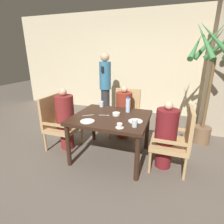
{
  "coord_description": "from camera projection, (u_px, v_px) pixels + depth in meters",
  "views": [
    {
      "loc": [
        0.87,
        -2.47,
        1.68
      ],
      "look_at": [
        0.0,
        0.05,
        0.78
      ],
      "focal_mm": 28.0,
      "sensor_mm": 36.0,
      "label": 1
    }
  ],
  "objects": [
    {
      "name": "diner_in_far_chair",
      "position": [
        124.0,
        112.0,
        3.55
      ],
      "size": [
        0.32,
        0.32,
        1.07
      ],
      "color": "maroon",
      "rests_on": "ground_plane"
    },
    {
      "name": "glass_tall_near",
      "position": [
        101.0,
        104.0,
        3.25
      ],
      "size": [
        0.07,
        0.07,
        0.1
      ],
      "color": "silver",
      "rests_on": "dining_table"
    },
    {
      "name": "potted_palm",
      "position": [
        210.0,
        82.0,
        3.11
      ],
      "size": [
        0.89,
        0.87,
        2.24
      ],
      "color": "brown",
      "rests_on": "ground_plane"
    },
    {
      "name": "ground_plane",
      "position": [
        111.0,
        156.0,
        3.02
      ],
      "size": [
        16.0,
        16.0,
        0.0
      ],
      "primitive_type": "plane",
      "color": "#60564C"
    },
    {
      "name": "bowl_small",
      "position": [
        116.0,
        114.0,
        2.81
      ],
      "size": [
        0.12,
        0.12,
        0.04
      ],
      "color": "white",
      "rests_on": "dining_table"
    },
    {
      "name": "water_bottle",
      "position": [
        128.0,
        105.0,
        2.94
      ],
      "size": [
        0.08,
        0.08,
        0.26
      ],
      "color": "silver",
      "rests_on": "dining_table"
    },
    {
      "name": "chair_left_side",
      "position": [
        59.0,
        122.0,
        3.18
      ],
      "size": [
        0.54,
        0.54,
        0.97
      ],
      "color": "tan",
      "rests_on": "ground_plane"
    },
    {
      "name": "teacup_with_saucer",
      "position": [
        120.0,
        126.0,
        2.34
      ],
      "size": [
        0.11,
        0.11,
        0.06
      ],
      "color": "white",
      "rests_on": "dining_table"
    },
    {
      "name": "dining_table",
      "position": [
        111.0,
        121.0,
        2.82
      ],
      "size": [
        1.18,
        1.04,
        0.73
      ],
      "color": "#331E14",
      "rests_on": "ground_plane"
    },
    {
      "name": "standing_host",
      "position": [
        105.0,
        85.0,
        4.48
      ],
      "size": [
        0.29,
        0.33,
        1.7
      ],
      "color": "#2D2D33",
      "rests_on": "ground_plane"
    },
    {
      "name": "wall_back",
      "position": [
        142.0,
        64.0,
        4.91
      ],
      "size": [
        8.0,
        0.06,
        2.8
      ],
      "color": "beige",
      "rests_on": "ground_plane"
    },
    {
      "name": "fork_beside_plate",
      "position": [
        105.0,
        115.0,
        2.81
      ],
      "size": [
        0.17,
        0.05,
        0.0
      ],
      "color": "silver",
      "rests_on": "dining_table"
    },
    {
      "name": "chair_right_side",
      "position": [
        176.0,
        139.0,
        2.55
      ],
      "size": [
        0.54,
        0.54,
        0.97
      ],
      "color": "tan",
      "rests_on": "ground_plane"
    },
    {
      "name": "salt_shaker",
      "position": [
        127.0,
        107.0,
        3.09
      ],
      "size": [
        0.03,
        0.03,
        0.08
      ],
      "color": "white",
      "rests_on": "dining_table"
    },
    {
      "name": "plate_main_right",
      "position": [
        135.0,
        121.0,
        2.56
      ],
      "size": [
        0.21,
        0.21,
        0.01
      ],
      "color": "white",
      "rests_on": "dining_table"
    },
    {
      "name": "diner_in_left_chair",
      "position": [
        65.0,
        119.0,
        3.1
      ],
      "size": [
        0.32,
        0.32,
        1.12
      ],
      "color": "maroon",
      "rests_on": "ground_plane"
    },
    {
      "name": "glass_tall_mid",
      "position": [
        135.0,
        123.0,
        2.36
      ],
      "size": [
        0.07,
        0.07,
        0.1
      ],
      "color": "silver",
      "rests_on": "dining_table"
    },
    {
      "name": "pepper_shaker",
      "position": [
        129.0,
        108.0,
        3.08
      ],
      "size": [
        0.03,
        0.03,
        0.08
      ],
      "color": "#4C3D2D",
      "rests_on": "dining_table"
    },
    {
      "name": "pillar_stone",
      "position": [
        222.0,
        70.0,
        3.55
      ],
      "size": [
        0.5,
        0.5,
        2.7
      ],
      "color": "tan",
      "rests_on": "ground_plane"
    },
    {
      "name": "plate_main_left",
      "position": [
        87.0,
        121.0,
        2.56
      ],
      "size": [
        0.21,
        0.21,
        0.01
      ],
      "color": "white",
      "rests_on": "dining_table"
    },
    {
      "name": "diner_in_right_chair",
      "position": [
        166.0,
        135.0,
        2.58
      ],
      "size": [
        0.32,
        0.32,
        1.05
      ],
      "color": "maroon",
      "rests_on": "ground_plane"
    },
    {
      "name": "chair_far_side",
      "position": [
        126.0,
        112.0,
        3.7
      ],
      "size": [
        0.54,
        0.54,
        0.97
      ],
      "color": "tan",
      "rests_on": "ground_plane"
    },
    {
      "name": "knife_beside_plate",
      "position": [
        89.0,
        115.0,
        2.81
      ],
      "size": [
        0.16,
        0.11,
        0.0
      ],
      "color": "silver",
      "rests_on": "dining_table"
    }
  ]
}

